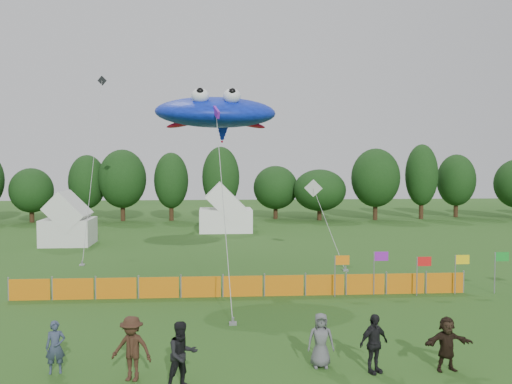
{
  "coord_description": "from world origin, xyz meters",
  "views": [
    {
      "loc": [
        -1.8,
        -17.99,
        6.46
      ],
      "look_at": [
        0.0,
        6.0,
        5.2
      ],
      "focal_mm": 40.0,
      "sensor_mm": 36.0,
      "label": 1
    }
  ],
  "objects": [
    {
      "name": "stingray_kite",
      "position": [
        -1.6,
        13.08,
        9.1
      ],
      "size": [
        7.01,
        17.0,
        10.29
      ],
      "color": "#0F2BDB",
      "rests_on": "ground"
    },
    {
      "name": "spectator_e",
      "position": [
        1.56,
        -0.53,
        0.86
      ],
      "size": [
        0.87,
        0.6,
        1.72
      ],
      "primitive_type": "imported",
      "rotation": [
        0.0,
        0.0,
        -0.07
      ],
      "color": "#55565B",
      "rests_on": "ground"
    },
    {
      "name": "small_kite_white",
      "position": [
        5.24,
        18.85,
        3.47
      ],
      "size": [
        1.78,
        5.54,
        5.31
      ],
      "color": "silver",
      "rests_on": "ground"
    },
    {
      "name": "spectator_d",
      "position": [
        3.09,
        -1.15,
        0.91
      ],
      "size": [
        1.16,
        0.87,
        1.83
      ],
      "primitive_type": "imported",
      "rotation": [
        0.0,
        0.0,
        0.46
      ],
      "color": "black",
      "rests_on": "ground"
    },
    {
      "name": "spectator_c",
      "position": [
        -4.23,
        -1.2,
        0.96
      ],
      "size": [
        1.4,
        1.04,
        1.92
      ],
      "primitive_type": "imported",
      "rotation": [
        0.0,
        0.0,
        -0.29
      ],
      "color": "#352015",
      "rests_on": "ground"
    },
    {
      "name": "spectator_f",
      "position": [
        5.39,
        -1.14,
        0.85
      ],
      "size": [
        1.61,
        0.63,
        1.69
      ],
      "primitive_type": "imported",
      "rotation": [
        0.0,
        0.0,
        0.08
      ],
      "color": "black",
      "rests_on": "ground"
    },
    {
      "name": "treeline",
      "position": [
        1.61,
        44.93,
        4.18
      ],
      "size": [
        104.57,
        8.78,
        8.36
      ],
      "color": "#382314",
      "rests_on": "ground"
    },
    {
      "name": "flag_row",
      "position": [
        9.16,
        8.81,
        1.36
      ],
      "size": [
        10.73,
        0.47,
        2.11
      ],
      "color": "gray",
      "rests_on": "ground"
    },
    {
      "name": "tent_left",
      "position": [
        -13.14,
        27.36,
        1.7
      ],
      "size": [
        3.81,
        3.81,
        3.36
      ],
      "color": "silver",
      "rests_on": "ground"
    },
    {
      "name": "spectator_b",
      "position": [
        -2.71,
        -1.89,
        0.96
      ],
      "size": [
        1.16,
        1.07,
        1.93
      ],
      "primitive_type": "imported",
      "rotation": [
        0.0,
        0.0,
        0.46
      ],
      "color": "black",
      "rests_on": "ground"
    },
    {
      "name": "spectator_a",
      "position": [
        -6.64,
        -0.44,
        0.81
      ],
      "size": [
        0.65,
        0.5,
        1.62
      ],
      "primitive_type": "imported",
      "rotation": [
        0.0,
        0.0,
        0.2
      ],
      "color": "#2F3A4F",
      "rests_on": "ground"
    },
    {
      "name": "tent_right",
      "position": [
        -0.66,
        34.96,
        1.75
      ],
      "size": [
        4.92,
        3.93,
        3.47
      ],
      "color": "white",
      "rests_on": "ground"
    },
    {
      "name": "ground",
      "position": [
        0.0,
        0.0,
        0.0
      ],
      "size": [
        160.0,
        160.0,
        0.0
      ],
      "primitive_type": "plane",
      "color": "#234C16",
      "rests_on": "ground"
    },
    {
      "name": "barrier_fence",
      "position": [
        -0.41,
        9.08,
        0.5
      ],
      "size": [
        21.9,
        0.06,
        1.0
      ],
      "color": "#CF6C0B",
      "rests_on": "ground"
    },
    {
      "name": "small_kite_dark",
      "position": [
        -10.49,
        24.63,
        7.31
      ],
      "size": [
        1.42,
        12.2,
        13.56
      ],
      "color": "black",
      "rests_on": "ground"
    }
  ]
}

